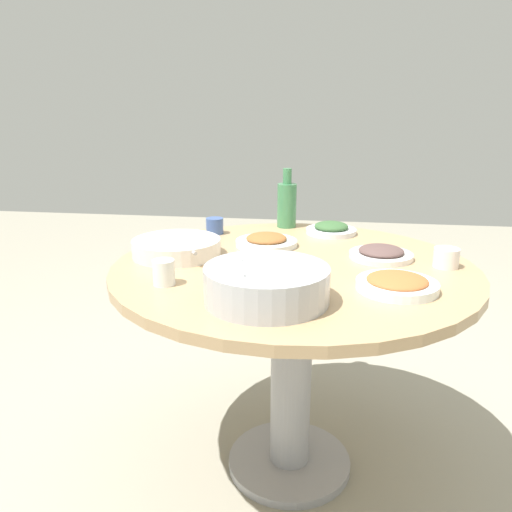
# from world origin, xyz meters

# --- Properties ---
(ground) EXTENTS (8.00, 8.00, 0.00)m
(ground) POSITION_xyz_m (0.00, 0.00, 0.00)
(ground) COLOR gray
(round_dining_table) EXTENTS (1.14, 1.14, 0.75)m
(round_dining_table) POSITION_xyz_m (0.00, 0.00, 0.59)
(round_dining_table) COLOR #99999E
(round_dining_table) RESTS_ON ground
(rice_bowl) EXTENTS (0.32, 0.32, 0.10)m
(rice_bowl) POSITION_xyz_m (0.33, -0.05, 0.80)
(rice_bowl) COLOR #B2B5BA
(rice_bowl) RESTS_ON round_dining_table
(soup_bowl) EXTENTS (0.29, 0.29, 0.06)m
(soup_bowl) POSITION_xyz_m (-0.04, -0.39, 0.78)
(soup_bowl) COLOR white
(soup_bowl) RESTS_ON round_dining_table
(dish_eggplant) EXTENTS (0.21, 0.21, 0.04)m
(dish_eggplant) POSITION_xyz_m (-0.10, 0.28, 0.77)
(dish_eggplant) COLOR silver
(dish_eggplant) RESTS_ON round_dining_table
(dish_stirfry) EXTENTS (0.22, 0.22, 0.04)m
(dish_stirfry) POSITION_xyz_m (-0.20, -0.11, 0.77)
(dish_stirfry) COLOR silver
(dish_stirfry) RESTS_ON round_dining_table
(dish_greens) EXTENTS (0.19, 0.19, 0.05)m
(dish_greens) POSITION_xyz_m (-0.41, 0.12, 0.77)
(dish_greens) COLOR silver
(dish_greens) RESTS_ON round_dining_table
(dish_tofu_braise) EXTENTS (0.22, 0.22, 0.04)m
(dish_tofu_braise) POSITION_xyz_m (0.20, 0.29, 0.77)
(dish_tofu_braise) COLOR white
(dish_tofu_braise) RESTS_ON round_dining_table
(green_bottle) EXTENTS (0.08, 0.08, 0.24)m
(green_bottle) POSITION_xyz_m (-0.50, -0.06, 0.85)
(green_bottle) COLOR #408050
(green_bottle) RESTS_ON round_dining_table
(tea_cup_near) EXTENTS (0.07, 0.07, 0.06)m
(tea_cup_near) POSITION_xyz_m (-0.34, -0.33, 0.78)
(tea_cup_near) COLOR #3B5697
(tea_cup_near) RESTS_ON round_dining_table
(tea_cup_far) EXTENTS (0.08, 0.08, 0.06)m
(tea_cup_far) POSITION_xyz_m (-0.03, 0.47, 0.78)
(tea_cup_far) COLOR white
(tea_cup_far) RESTS_ON round_dining_table
(tea_cup_side) EXTENTS (0.06, 0.06, 0.07)m
(tea_cup_side) POSITION_xyz_m (0.24, -0.34, 0.79)
(tea_cup_side) COLOR white
(tea_cup_side) RESTS_ON round_dining_table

